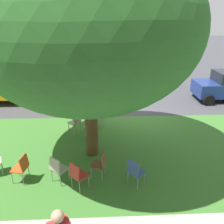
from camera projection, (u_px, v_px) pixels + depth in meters
name	position (u px, v px, depth m)	size (l,w,h in m)	color
ground	(134.00, 115.00, 11.56)	(80.00, 80.00, 0.00)	#424247
grass_verge	(145.00, 150.00, 8.62)	(48.00, 6.00, 0.01)	#3D752D
street_tree	(88.00, 29.00, 6.76)	(6.62, 6.62, 6.67)	brown
chair_0	(100.00, 163.00, 7.03)	(0.51, 0.51, 0.88)	brown
chair_1	(92.00, 125.00, 9.38)	(0.59, 0.58, 0.88)	beige
chair_2	(21.00, 167.00, 6.85)	(0.50, 0.49, 0.88)	#C64C1E
chair_4	(135.00, 170.00, 6.69)	(0.59, 0.59, 0.88)	#335184
chair_5	(58.00, 168.00, 6.80)	(0.58, 0.59, 0.88)	#ADA393
chair_6	(102.00, 115.00, 10.24)	(0.56, 0.55, 0.88)	#ADA393
chair_7	(75.00, 121.00, 9.67)	(0.59, 0.59, 0.88)	#ADA393
chair_8	(78.00, 174.00, 6.54)	(0.59, 0.59, 0.88)	#B7332D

